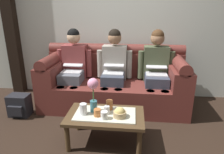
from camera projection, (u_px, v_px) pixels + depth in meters
ground_plane at (104, 149)px, 2.28m from camera, size 14.00×14.00×0.00m
back_wall_patterned at (117, 13)px, 3.42m from camera, size 6.00×0.12×2.90m
timber_pillar at (9, 12)px, 3.50m from camera, size 0.20×0.20×2.90m
couch at (114, 83)px, 3.27m from camera, size 2.23×0.88×0.96m
person_left at (73, 65)px, 3.24m from camera, size 0.56×0.67×1.22m
person_middle at (114, 66)px, 3.17m from camera, size 0.56×0.67×1.22m
person_right at (156, 67)px, 3.10m from camera, size 0.56×0.67×1.22m
coffee_table at (105, 118)px, 2.32m from camera, size 0.88×0.53×0.37m
flower_vase at (93, 91)px, 2.27m from camera, size 0.12×0.12×0.41m
snack_bowl at (120, 113)px, 2.22m from camera, size 0.14×0.14×0.12m
cup_near_left at (107, 110)px, 2.29m from camera, size 0.06×0.06×0.09m
cup_near_right at (109, 105)px, 2.39m from camera, size 0.08×0.08×0.11m
cup_far_center at (104, 115)px, 2.18m from camera, size 0.08×0.08×0.09m
cup_far_left at (83, 109)px, 2.27m from camera, size 0.08×0.08×0.13m
cup_far_right at (97, 113)px, 2.24m from camera, size 0.08×0.08×0.08m
backpack_left at (19, 106)px, 2.97m from camera, size 0.30×0.25×0.32m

